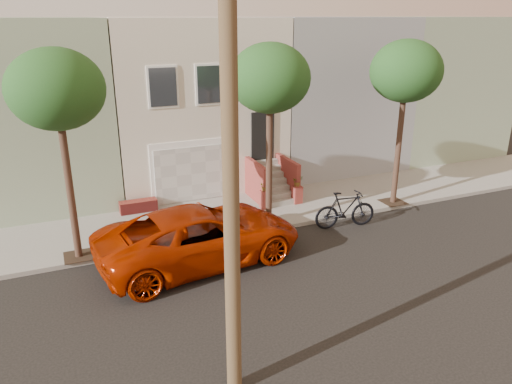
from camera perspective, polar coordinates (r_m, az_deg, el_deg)
name	(u,v)px	position (r m, az deg, el deg)	size (l,w,h in m)	color
ground	(293,284)	(14.24, 4.36, -10.65)	(90.00, 90.00, 0.00)	black
sidewalk	(229,215)	(18.60, -3.19, -2.73)	(40.00, 3.70, 0.15)	gray
house_row	(184,98)	(23.04, -8.44, 10.76)	(33.10, 11.70, 7.00)	silver
tree_left	(56,91)	(14.86, -22.25, 10.86)	(2.70, 2.57, 6.30)	#2D2116
tree_mid	(270,79)	(16.33, 1.64, 12.98)	(2.70, 2.57, 6.30)	#2D2116
tree_right	(406,72)	(19.27, 17.09, 13.20)	(2.70, 2.57, 6.30)	#2D2116
pickup_truck	(200,235)	(15.11, -6.51, -5.06)	(2.91, 6.32, 1.76)	#9F1F00
motorcycle	(345,210)	(17.78, 10.36, -2.02)	(0.64, 2.27, 1.37)	black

